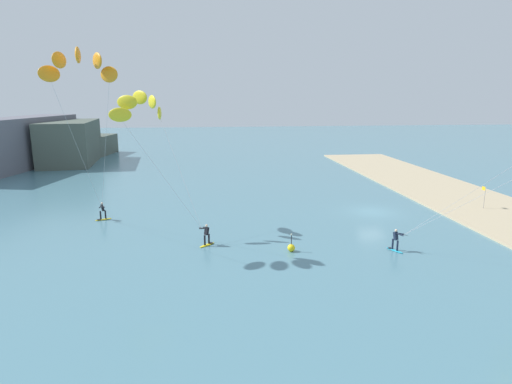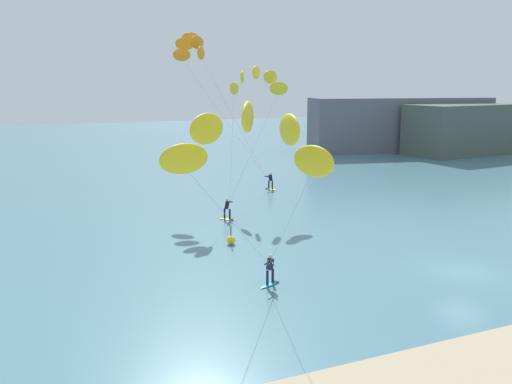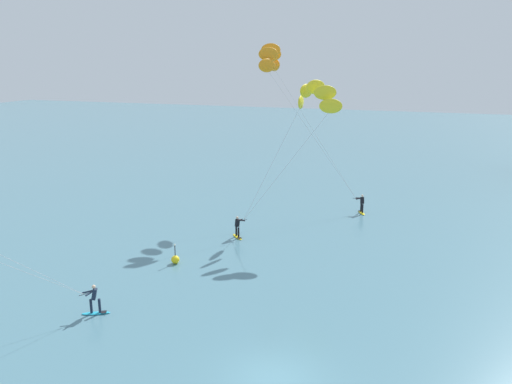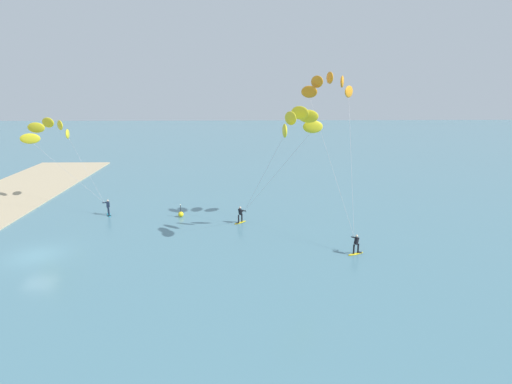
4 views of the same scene
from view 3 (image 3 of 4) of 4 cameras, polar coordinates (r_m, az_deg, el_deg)
The scene contains 4 objects.
ground_plane at distance 23.46m, azimuth 1.90°, elevation -19.98°, with size 240.00×240.00×0.00m, color slate.
kitesurfer_mid_water at distance 40.89m, azimuth 6.23°, elevation 9.94°, with size 7.66×7.97×11.68m.
kitesurfer_far_out at distance 45.22m, azimuth 2.08°, elevation 13.89°, with size 9.67×5.18×14.50m.
marker_buoy at distance 35.11m, azimuth -8.89°, elevation -7.34°, with size 0.56×0.56×1.38m.
Camera 3 is at (5.52, -18.52, 13.30)m, focal length 36.27 mm.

